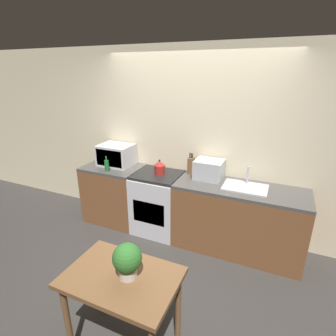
# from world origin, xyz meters

# --- Properties ---
(ground_plane) EXTENTS (16.00, 16.00, 0.00)m
(ground_plane) POSITION_xyz_m (0.00, 0.00, 0.00)
(ground_plane) COLOR #33302D
(wall_back) EXTENTS (10.00, 0.06, 2.60)m
(wall_back) POSITION_xyz_m (0.00, 1.19, 1.30)
(wall_back) COLOR beige
(wall_back) RESTS_ON ground_plane
(counter_left_run) EXTENTS (0.86, 0.62, 0.90)m
(counter_left_run) POSITION_xyz_m (-1.14, 0.85, 0.45)
(counter_left_run) COLOR brown
(counter_left_run) RESTS_ON ground_plane
(counter_right_run) EXTENTS (1.63, 0.62, 0.90)m
(counter_right_run) POSITION_xyz_m (0.76, 0.85, 0.45)
(counter_right_run) COLOR brown
(counter_right_run) RESTS_ON ground_plane
(stove_range) EXTENTS (0.66, 0.62, 0.90)m
(stove_range) POSITION_xyz_m (-0.38, 0.85, 0.45)
(stove_range) COLOR silver
(stove_range) RESTS_ON ground_plane
(kettle) EXTENTS (0.15, 0.15, 0.21)m
(kettle) POSITION_xyz_m (-0.36, 0.87, 0.99)
(kettle) COLOR maroon
(kettle) RESTS_ON stove_range
(microwave) EXTENTS (0.50, 0.39, 0.31)m
(microwave) POSITION_xyz_m (-1.13, 0.94, 1.06)
(microwave) COLOR silver
(microwave) RESTS_ON counter_left_run
(bottle) EXTENTS (0.06, 0.06, 0.22)m
(bottle) POSITION_xyz_m (-1.10, 0.65, 0.99)
(bottle) COLOR #1E662D
(bottle) RESTS_ON counter_left_run
(knife_block) EXTENTS (0.08, 0.09, 0.30)m
(knife_block) POSITION_xyz_m (0.04, 1.05, 1.02)
(knife_block) COLOR brown
(knife_block) RESTS_ON counter_right_run
(toaster_oven) EXTENTS (0.37, 0.31, 0.25)m
(toaster_oven) POSITION_xyz_m (0.31, 0.98, 1.03)
(toaster_oven) COLOR #ADAFB5
(toaster_oven) RESTS_ON counter_right_run
(sink_basin) EXTENTS (0.53, 0.37, 0.24)m
(sink_basin) POSITION_xyz_m (0.81, 0.86, 0.92)
(sink_basin) COLOR #ADAFB5
(sink_basin) RESTS_ON counter_right_run
(dining_table) EXTENTS (0.89, 0.60, 0.76)m
(dining_table) POSITION_xyz_m (0.15, -0.89, 0.65)
(dining_table) COLOR brown
(dining_table) RESTS_ON ground_plane
(potted_plant) EXTENTS (0.23, 0.23, 0.29)m
(potted_plant) POSITION_xyz_m (0.20, -0.87, 0.92)
(potted_plant) COLOR beige
(potted_plant) RESTS_ON dining_table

